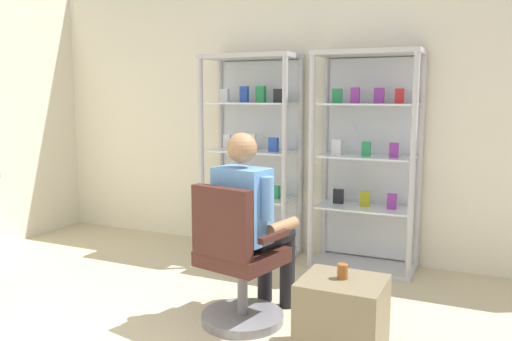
{
  "coord_description": "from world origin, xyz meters",
  "views": [
    {
      "loc": [
        1.59,
        -1.82,
        1.54
      ],
      "look_at": [
        0.04,
        1.55,
        1.0
      ],
      "focal_mm": 37.13,
      "sensor_mm": 36.0,
      "label": 1
    }
  ],
  "objects_px": {
    "office_chair": "(237,268)",
    "display_cabinet_right": "(367,160)",
    "tea_glass": "(342,271)",
    "display_cabinet_left": "(254,154)",
    "storage_crate": "(342,319)",
    "seated_shopkeeper": "(252,217)"
  },
  "relations": [
    {
      "from": "office_chair",
      "to": "display_cabinet_right",
      "type": "bearing_deg",
      "value": 72.84
    },
    {
      "from": "display_cabinet_right",
      "to": "tea_glass",
      "type": "bearing_deg",
      "value": -81.23
    },
    {
      "from": "display_cabinet_left",
      "to": "tea_glass",
      "type": "height_order",
      "value": "display_cabinet_left"
    },
    {
      "from": "display_cabinet_left",
      "to": "office_chair",
      "type": "xyz_separation_m",
      "value": [
        0.61,
        -1.57,
        -0.57
      ]
    },
    {
      "from": "storage_crate",
      "to": "office_chair",
      "type": "bearing_deg",
      "value": 169.07
    },
    {
      "from": "display_cabinet_right",
      "to": "office_chair",
      "type": "relative_size",
      "value": 1.98
    },
    {
      "from": "office_chair",
      "to": "tea_glass",
      "type": "distance_m",
      "value": 0.77
    },
    {
      "from": "seated_shopkeeper",
      "to": "display_cabinet_right",
      "type": "bearing_deg",
      "value": 72.24
    },
    {
      "from": "storage_crate",
      "to": "display_cabinet_right",
      "type": "bearing_deg",
      "value": 98.98
    },
    {
      "from": "tea_glass",
      "to": "office_chair",
      "type": "bearing_deg",
      "value": 170.19
    },
    {
      "from": "seated_shopkeeper",
      "to": "tea_glass",
      "type": "xyz_separation_m",
      "value": [
        0.71,
        -0.29,
        -0.19
      ]
    },
    {
      "from": "display_cabinet_left",
      "to": "storage_crate",
      "type": "distance_m",
      "value": 2.31
    },
    {
      "from": "display_cabinet_right",
      "to": "display_cabinet_left",
      "type": "bearing_deg",
      "value": 179.99
    },
    {
      "from": "display_cabinet_left",
      "to": "office_chair",
      "type": "height_order",
      "value": "display_cabinet_left"
    },
    {
      "from": "seated_shopkeeper",
      "to": "storage_crate",
      "type": "xyz_separation_m",
      "value": [
        0.72,
        -0.31,
        -0.47
      ]
    },
    {
      "from": "office_chair",
      "to": "seated_shopkeeper",
      "type": "xyz_separation_m",
      "value": [
        0.03,
        0.16,
        0.32
      ]
    },
    {
      "from": "display_cabinet_left",
      "to": "office_chair",
      "type": "distance_m",
      "value": 1.78
    },
    {
      "from": "display_cabinet_left",
      "to": "seated_shopkeeper",
      "type": "distance_m",
      "value": 1.57
    },
    {
      "from": "display_cabinet_left",
      "to": "storage_crate",
      "type": "bearing_deg",
      "value": -51.42
    },
    {
      "from": "display_cabinet_left",
      "to": "tea_glass",
      "type": "xyz_separation_m",
      "value": [
        1.36,
        -1.7,
        -0.45
      ]
    },
    {
      "from": "office_chair",
      "to": "storage_crate",
      "type": "xyz_separation_m",
      "value": [
        0.76,
        -0.15,
        -0.16
      ]
    },
    {
      "from": "office_chair",
      "to": "display_cabinet_left",
      "type": "bearing_deg",
      "value": 111.33
    }
  ]
}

